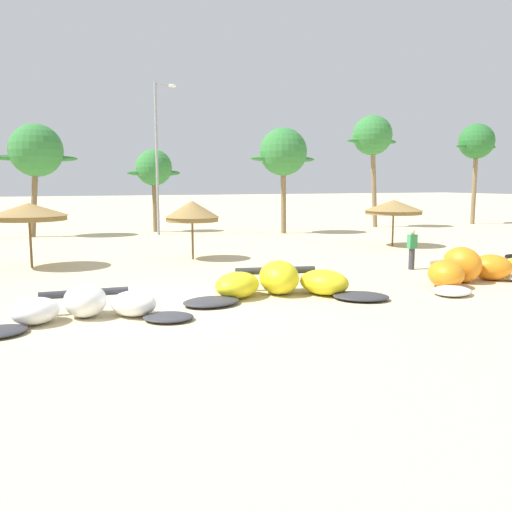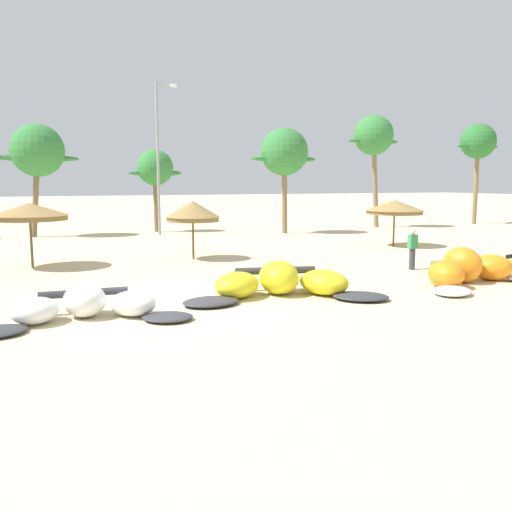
# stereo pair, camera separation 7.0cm
# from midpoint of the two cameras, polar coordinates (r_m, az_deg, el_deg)

# --- Properties ---
(ground_plane) EXTENTS (260.00, 260.00, 0.00)m
(ground_plane) POSITION_cam_midpoint_polar(r_m,az_deg,el_deg) (15.50, -9.08, -5.29)
(ground_plane) COLOR beige
(kite_left) EXTENTS (5.49, 2.66, 0.88)m
(kite_left) POSITION_cam_midpoint_polar(r_m,az_deg,el_deg) (14.49, -17.69, -5.11)
(kite_left) COLOR #333338
(kite_left) RESTS_ON ground
(kite_left_of_center) EXTENTS (6.28, 3.77, 1.05)m
(kite_left_of_center) POSITION_cam_midpoint_polar(r_m,az_deg,el_deg) (16.64, 2.56, -2.87)
(kite_left_of_center) COLOR #333338
(kite_left_of_center) RESTS_ON ground
(kite_center) EXTENTS (5.82, 3.19, 1.25)m
(kite_center) POSITION_cam_midpoint_polar(r_m,az_deg,el_deg) (20.02, 21.53, -1.38)
(kite_center) COLOR white
(kite_center) RESTS_ON ground
(beach_umbrella_middle) EXTENTS (3.09, 3.09, 2.67)m
(beach_umbrella_middle) POSITION_cam_midpoint_polar(r_m,az_deg,el_deg) (23.75, -22.97, 4.35)
(beach_umbrella_middle) COLOR brown
(beach_umbrella_middle) RESTS_ON ground
(beach_umbrella_near_palms) EXTENTS (2.48, 2.48, 2.67)m
(beach_umbrella_near_palms) POSITION_cam_midpoint_polar(r_m,az_deg,el_deg) (24.53, -6.85, 4.75)
(beach_umbrella_near_palms) COLOR brown
(beach_umbrella_near_palms) RESTS_ON ground
(beach_umbrella_outermost) EXTENTS (3.19, 3.19, 2.54)m
(beach_umbrella_outermost) POSITION_cam_midpoint_polar(r_m,az_deg,el_deg) (30.41, 14.29, 5.05)
(beach_umbrella_outermost) COLOR brown
(beach_umbrella_outermost) RESTS_ON ground
(person_near_kites) EXTENTS (0.36, 0.24, 1.62)m
(person_near_kites) POSITION_cam_midpoint_polar(r_m,az_deg,el_deg) (22.51, 16.08, 0.70)
(person_near_kites) COLOR #383842
(person_near_kites) RESTS_ON ground
(palm_left_of_gap) EXTENTS (5.02, 3.34, 7.18)m
(palm_left_of_gap) POSITION_cam_midpoint_polar(r_m,az_deg,el_deg) (37.51, -22.29, 10.22)
(palm_left_of_gap) COLOR brown
(palm_left_of_gap) RESTS_ON ground
(palm_center_left) EXTENTS (3.78, 2.52, 5.77)m
(palm_center_left) POSITION_cam_midpoint_polar(r_m,az_deg,el_deg) (38.77, -10.80, 9.05)
(palm_center_left) COLOR brown
(palm_center_left) RESTS_ON ground
(palm_center_right) EXTENTS (4.83, 3.22, 7.14)m
(palm_center_right) POSITION_cam_midpoint_polar(r_m,az_deg,el_deg) (37.09, 2.84, 10.85)
(palm_center_right) COLOR #7F6647
(palm_center_right) RESTS_ON ground
(palm_right_of_gap) EXTENTS (4.54, 3.03, 8.57)m
(palm_right_of_gap) POSITION_cam_midpoint_polar(r_m,az_deg,el_deg) (43.09, 12.17, 12.22)
(palm_right_of_gap) COLOR #7F6647
(palm_right_of_gap) RESTS_ON ground
(palm_right) EXTENTS (4.32, 2.88, 8.29)m
(palm_right) POSITION_cam_midpoint_polar(r_m,az_deg,el_deg) (48.98, 22.25, 11.02)
(palm_right) COLOR #7F6647
(palm_right) RESTS_ON ground
(lamppost_west_center) EXTENTS (1.51, 0.24, 9.90)m
(lamppost_west_center) POSITION_cam_midpoint_polar(r_m,az_deg,el_deg) (36.57, -10.36, 10.77)
(lamppost_west_center) COLOR gray
(lamppost_west_center) RESTS_ON ground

